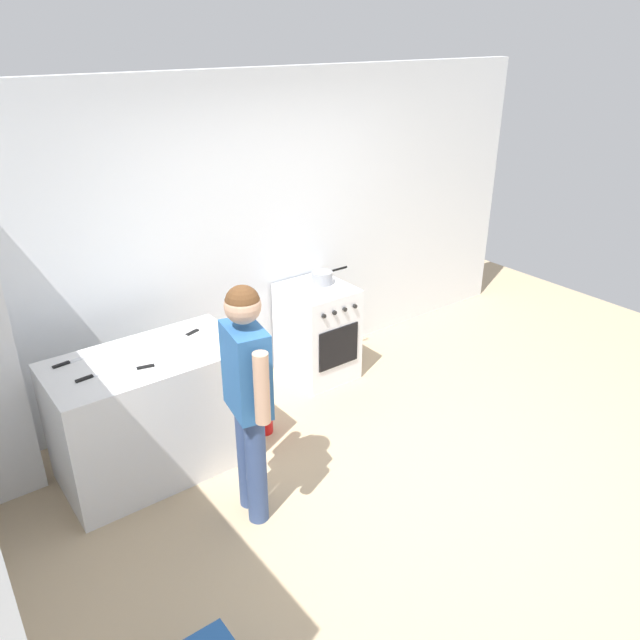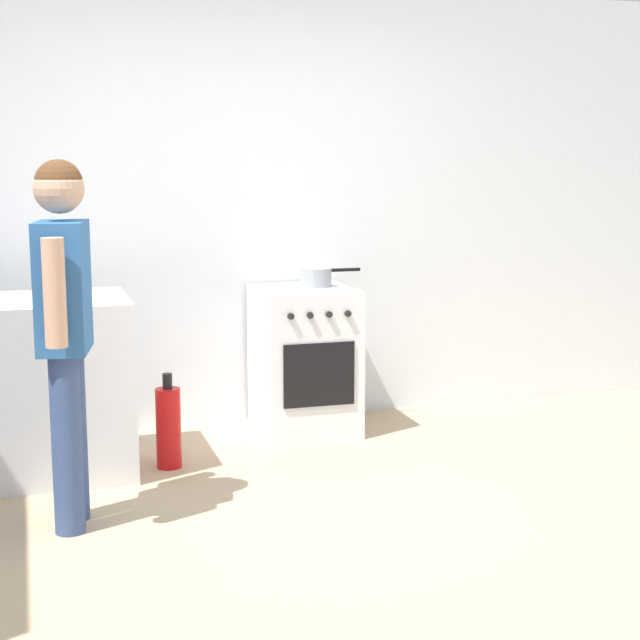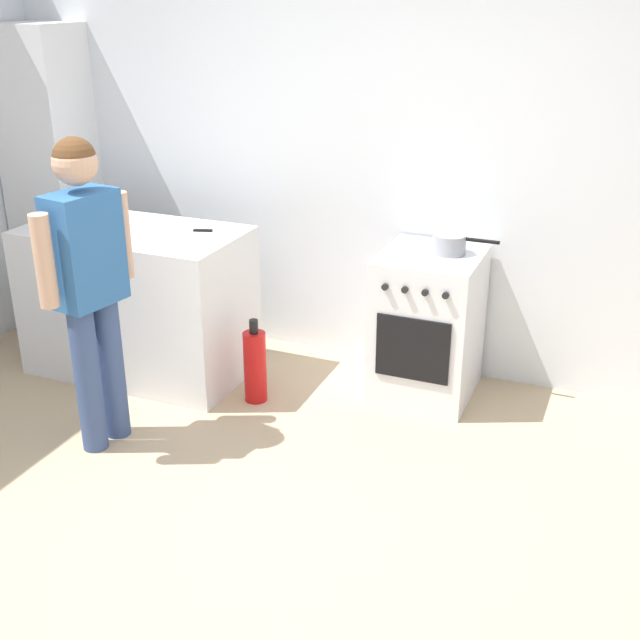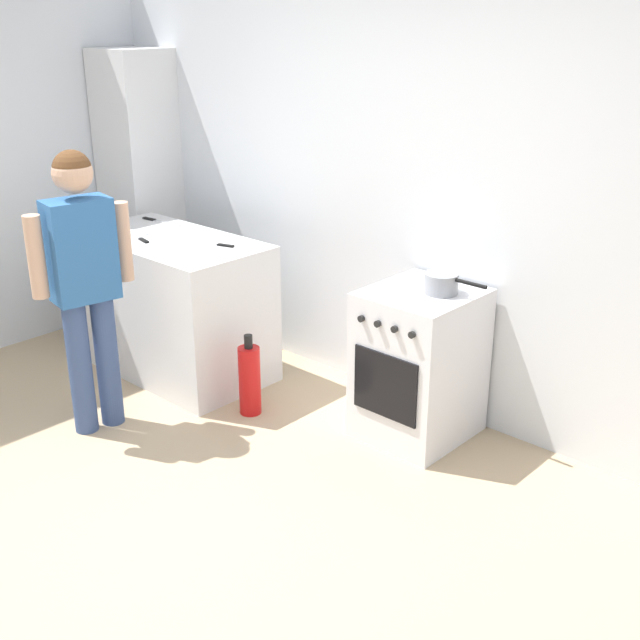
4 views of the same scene
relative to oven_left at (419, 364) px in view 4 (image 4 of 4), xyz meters
The scene contains 12 objects.
ground_plane 1.67m from the oven_left, 102.51° to the right, with size 8.00×8.00×0.00m, color tan.
back_wall 1.01m from the oven_left, 133.25° to the left, with size 6.00×0.10×2.60m, color silver.
counter_unit 1.74m from the oven_left, 167.47° to the right, with size 1.30×0.70×0.90m, color silver.
oven_left is the anchor object (origin of this frame).
pot 0.49m from the oven_left, 25.88° to the left, with size 0.36×0.18×0.11m.
knife_chef 2.13m from the oven_left, 168.12° to the right, with size 0.31×0.06×0.01m.
knife_paring 1.43m from the oven_left, 168.84° to the right, with size 0.21×0.09×0.01m.
knife_utility 1.95m from the oven_left, 164.34° to the right, with size 0.25×0.09×0.01m.
knife_bread 2.14m from the oven_left, behind, with size 0.35×0.07×0.01m.
person 1.90m from the oven_left, 139.82° to the right, with size 0.26×0.56×1.59m.
fire_extinguisher 1.01m from the oven_left, 151.22° to the right, with size 0.13×0.13×0.50m.
larder_cabinet 2.71m from the oven_left, behind, with size 0.48×0.44×2.00m, color silver.
Camera 4 is at (2.67, -1.77, 2.26)m, focal length 45.00 mm.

